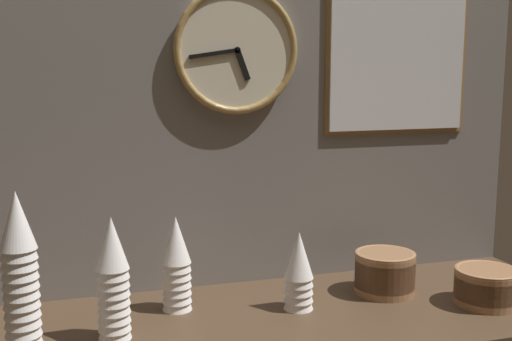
{
  "coord_description": "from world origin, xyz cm",
  "views": [
    {
      "loc": [
        -48.23,
        -140.97,
        60.36
      ],
      "look_at": [
        -4.76,
        4.0,
        35.15
      ],
      "focal_mm": 45.0,
      "sensor_mm": 36.0,
      "label": 1
    }
  ],
  "objects_px": {
    "cup_stack_center_left": "(176,263)",
    "bowl_stack_far_right": "(486,285)",
    "bowl_stack_right": "(385,272)",
    "menu_board": "(398,48)",
    "cup_stack_far_left": "(20,279)",
    "cup_stack_left": "(113,278)",
    "wall_clock": "(236,50)",
    "cup_stack_center_right": "(299,271)"
  },
  "relations": [
    {
      "from": "cup_stack_far_left",
      "to": "cup_stack_center_right",
      "type": "height_order",
      "value": "cup_stack_far_left"
    },
    {
      "from": "cup_stack_center_right",
      "to": "bowl_stack_far_right",
      "type": "height_order",
      "value": "cup_stack_center_right"
    },
    {
      "from": "cup_stack_center_right",
      "to": "menu_board",
      "type": "xyz_separation_m",
      "value": [
        0.38,
        0.23,
        0.55
      ]
    },
    {
      "from": "menu_board",
      "to": "wall_clock",
      "type": "bearing_deg",
      "value": -178.94
    },
    {
      "from": "cup_stack_far_left",
      "to": "cup_stack_center_right",
      "type": "distance_m",
      "value": 0.65
    },
    {
      "from": "bowl_stack_right",
      "to": "menu_board",
      "type": "relative_size",
      "value": 0.33
    },
    {
      "from": "cup_stack_center_left",
      "to": "bowl_stack_right",
      "type": "distance_m",
      "value": 0.56
    },
    {
      "from": "cup_stack_center_right",
      "to": "wall_clock",
      "type": "distance_m",
      "value": 0.59
    },
    {
      "from": "bowl_stack_right",
      "to": "menu_board",
      "type": "height_order",
      "value": "menu_board"
    },
    {
      "from": "cup_stack_center_left",
      "to": "cup_stack_center_right",
      "type": "distance_m",
      "value": 0.3
    },
    {
      "from": "cup_stack_far_left",
      "to": "cup_stack_left",
      "type": "relative_size",
      "value": 1.29
    },
    {
      "from": "bowl_stack_right",
      "to": "menu_board",
      "type": "bearing_deg",
      "value": 57.33
    },
    {
      "from": "bowl_stack_right",
      "to": "wall_clock",
      "type": "xyz_separation_m",
      "value": [
        -0.36,
        0.18,
        0.58
      ]
    },
    {
      "from": "bowl_stack_far_right",
      "to": "wall_clock",
      "type": "relative_size",
      "value": 0.48
    },
    {
      "from": "wall_clock",
      "to": "cup_stack_left",
      "type": "bearing_deg",
      "value": -143.19
    },
    {
      "from": "cup_stack_far_left",
      "to": "cup_stack_left",
      "type": "distance_m",
      "value": 0.2
    },
    {
      "from": "bowl_stack_right",
      "to": "wall_clock",
      "type": "relative_size",
      "value": 0.48
    },
    {
      "from": "cup_stack_left",
      "to": "cup_stack_center_right",
      "type": "relative_size",
      "value": 1.41
    },
    {
      "from": "cup_stack_left",
      "to": "cup_stack_center_right",
      "type": "bearing_deg",
      "value": 6.06
    },
    {
      "from": "cup_stack_center_left",
      "to": "cup_stack_far_left",
      "type": "distance_m",
      "value": 0.4
    },
    {
      "from": "cup_stack_center_left",
      "to": "wall_clock",
      "type": "relative_size",
      "value": 0.71
    },
    {
      "from": "bowl_stack_far_right",
      "to": "cup_stack_center_right",
      "type": "bearing_deg",
      "value": 167.04
    },
    {
      "from": "cup_stack_far_left",
      "to": "bowl_stack_right",
      "type": "height_order",
      "value": "cup_stack_far_left"
    },
    {
      "from": "cup_stack_far_left",
      "to": "bowl_stack_far_right",
      "type": "relative_size",
      "value": 2.25
    },
    {
      "from": "cup_stack_center_left",
      "to": "bowl_stack_right",
      "type": "height_order",
      "value": "cup_stack_center_left"
    },
    {
      "from": "cup_stack_left",
      "to": "bowl_stack_far_right",
      "type": "xyz_separation_m",
      "value": [
        0.92,
        -0.06,
        -0.09
      ]
    },
    {
      "from": "bowl_stack_right",
      "to": "menu_board",
      "type": "distance_m",
      "value": 0.63
    },
    {
      "from": "cup_stack_center_left",
      "to": "bowl_stack_far_right",
      "type": "xyz_separation_m",
      "value": [
        0.76,
        -0.19,
        -0.07
      ]
    },
    {
      "from": "cup_stack_far_left",
      "to": "cup_stack_left",
      "type": "height_order",
      "value": "cup_stack_far_left"
    },
    {
      "from": "bowl_stack_far_right",
      "to": "bowl_stack_right",
      "type": "relative_size",
      "value": 1.0
    },
    {
      "from": "cup_stack_center_left",
      "to": "wall_clock",
      "type": "bearing_deg",
      "value": 35.12
    },
    {
      "from": "cup_stack_center_right",
      "to": "wall_clock",
      "type": "xyz_separation_m",
      "value": [
        -0.1,
        0.22,
        0.54
      ]
    },
    {
      "from": "cup_stack_center_left",
      "to": "bowl_stack_far_right",
      "type": "relative_size",
      "value": 1.49
    },
    {
      "from": "bowl_stack_far_right",
      "to": "menu_board",
      "type": "relative_size",
      "value": 0.33
    },
    {
      "from": "cup_stack_center_left",
      "to": "bowl_stack_far_right",
      "type": "height_order",
      "value": "cup_stack_center_left"
    },
    {
      "from": "bowl_stack_far_right",
      "to": "wall_clock",
      "type": "height_order",
      "value": "wall_clock"
    },
    {
      "from": "wall_clock",
      "to": "bowl_stack_far_right",
      "type": "bearing_deg",
      "value": -29.77
    },
    {
      "from": "cup_stack_left",
      "to": "bowl_stack_right",
      "type": "xyz_separation_m",
      "value": [
        0.71,
        0.09,
        -0.08
      ]
    },
    {
      "from": "cup_stack_left",
      "to": "menu_board",
      "type": "distance_m",
      "value": 1.01
    },
    {
      "from": "wall_clock",
      "to": "bowl_stack_right",
      "type": "bearing_deg",
      "value": -26.11
    },
    {
      "from": "cup_stack_far_left",
      "to": "menu_board",
      "type": "xyz_separation_m",
      "value": [
        1.02,
        0.34,
        0.47
      ]
    },
    {
      "from": "cup_stack_center_right",
      "to": "bowl_stack_right",
      "type": "xyz_separation_m",
      "value": [
        0.26,
        0.04,
        -0.04
      ]
    }
  ]
}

